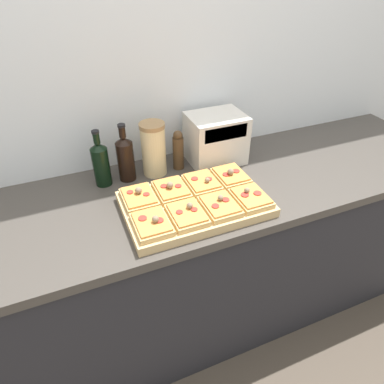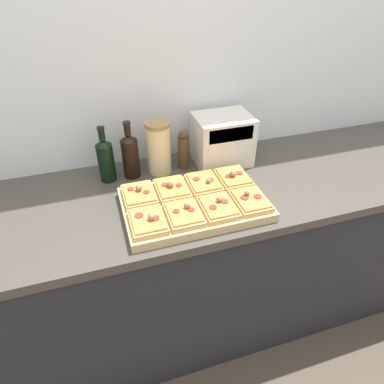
% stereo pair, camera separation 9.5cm
% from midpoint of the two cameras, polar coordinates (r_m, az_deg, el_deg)
% --- Properties ---
extents(ground_plane, '(12.00, 12.00, 0.00)m').
position_cam_midpoint_polar(ground_plane, '(1.96, 3.11, -26.63)').
color(ground_plane, '#4C4238').
extents(wall_back, '(6.00, 0.06, 2.50)m').
position_cam_midpoint_polar(wall_back, '(1.61, -6.13, 18.13)').
color(wall_back, silver).
rests_on(wall_back, ground_plane).
extents(kitchen_counter, '(2.63, 0.67, 0.89)m').
position_cam_midpoint_polar(kitchen_counter, '(1.76, -0.91, -11.24)').
color(kitchen_counter, '#232328').
rests_on(kitchen_counter, ground_plane).
extents(cutting_board, '(0.55, 0.35, 0.04)m').
position_cam_midpoint_polar(cutting_board, '(1.35, -1.53, -2.08)').
color(cutting_board, tan).
rests_on(cutting_board, kitchen_counter).
extents(pizza_slice_back_left, '(0.12, 0.16, 0.06)m').
position_cam_midpoint_polar(pizza_slice_back_left, '(1.35, -10.83, -0.90)').
color(pizza_slice_back_left, tan).
rests_on(pizza_slice_back_left, cutting_board).
extents(pizza_slice_back_midleft, '(0.12, 0.16, 0.06)m').
position_cam_midpoint_polar(pizza_slice_back_midleft, '(1.37, -5.44, 0.35)').
color(pizza_slice_back_midleft, tan).
rests_on(pizza_slice_back_midleft, cutting_board).
extents(pizza_slice_back_midright, '(0.12, 0.16, 0.05)m').
position_cam_midpoint_polar(pizza_slice_back_midright, '(1.41, -0.24, 1.54)').
color(pizza_slice_back_midright, tan).
rests_on(pizza_slice_back_midright, cutting_board).
extents(pizza_slice_back_right, '(0.12, 0.16, 0.06)m').
position_cam_midpoint_polar(pizza_slice_back_right, '(1.46, 4.63, 2.69)').
color(pizza_slice_back_right, tan).
rests_on(pizza_slice_back_right, cutting_board).
extents(pizza_slice_front_left, '(0.12, 0.16, 0.05)m').
position_cam_midpoint_polar(pizza_slice_front_left, '(1.22, -8.95, -5.28)').
color(pizza_slice_front_left, tan).
rests_on(pizza_slice_front_left, cutting_board).
extents(pizza_slice_front_midleft, '(0.12, 0.16, 0.05)m').
position_cam_midpoint_polar(pizza_slice_front_midleft, '(1.25, -3.01, -3.78)').
color(pizza_slice_front_midleft, tan).
rests_on(pizza_slice_front_midleft, cutting_board).
extents(pizza_slice_front_midright, '(0.12, 0.16, 0.05)m').
position_cam_midpoint_polar(pizza_slice_front_midright, '(1.29, 2.60, -2.33)').
color(pizza_slice_front_midright, tan).
rests_on(pizza_slice_front_midright, cutting_board).
extents(pizza_slice_front_right, '(0.12, 0.16, 0.05)m').
position_cam_midpoint_polar(pizza_slice_front_right, '(1.34, 7.80, -0.95)').
color(pizza_slice_front_right, tan).
rests_on(pizza_slice_front_right, cutting_board).
extents(olive_oil_bottle, '(0.07, 0.07, 0.25)m').
position_cam_midpoint_polar(olive_oil_bottle, '(1.50, -16.72, 4.60)').
color(olive_oil_bottle, black).
rests_on(olive_oil_bottle, kitchen_counter).
extents(wine_bottle, '(0.07, 0.07, 0.26)m').
position_cam_midpoint_polar(wine_bottle, '(1.51, -12.82, 5.59)').
color(wine_bottle, black).
rests_on(wine_bottle, kitchen_counter).
extents(grain_jar_tall, '(0.11, 0.11, 0.24)m').
position_cam_midpoint_polar(grain_jar_tall, '(1.52, -8.22, 7.07)').
color(grain_jar_tall, beige).
rests_on(grain_jar_tall, kitchen_counter).
extents(pepper_mill, '(0.05, 0.05, 0.19)m').
position_cam_midpoint_polar(pepper_mill, '(1.57, -4.07, 6.94)').
color(pepper_mill, '#47331E').
rests_on(pepper_mill, kitchen_counter).
extents(toaster_oven, '(0.28, 0.20, 0.23)m').
position_cam_midpoint_polar(toaster_oven, '(1.62, 2.29, 8.89)').
color(toaster_oven, beige).
rests_on(toaster_oven, kitchen_counter).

